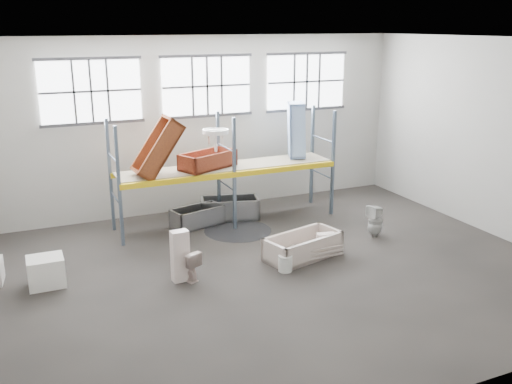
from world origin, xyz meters
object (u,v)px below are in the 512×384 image
blue_tub_upright (296,130)px  rust_tub_flat (208,160)px  cistern_tall (180,256)px  steel_tub_right (230,208)px  bathtub_beige (303,246)px  toilet_beige (186,265)px  steel_tub_left (197,217)px  toilet_white (375,221)px  carton_near (46,272)px  bucket (285,263)px

blue_tub_upright → rust_tub_flat: bearing=-176.0°
cistern_tall → steel_tub_right: bearing=49.9°
bathtub_beige → blue_tub_upright: size_ratio=1.19×
bathtub_beige → toilet_beige: bearing=166.9°
bathtub_beige → steel_tub_left: size_ratio=1.32×
cistern_tall → blue_tub_upright: (4.48, 3.30, 1.83)m
toilet_white → carton_near: size_ratio=1.16×
steel_tub_right → rust_tub_flat: (-0.72, -0.29, 1.53)m
toilet_beige → carton_near: (-2.77, 0.90, -0.02)m
blue_tub_upright → bucket: (-2.21, -3.77, -2.21)m
bucket → steel_tub_left: bearing=103.2°
cistern_tall → toilet_white: (5.36, 0.53, -0.14)m
steel_tub_left → carton_near: (-4.06, -2.25, 0.06)m
bathtub_beige → toilet_white: toilet_white is taller
steel_tub_right → bucket: size_ratio=4.35×
steel_tub_left → bucket: steel_tub_left is taller
steel_tub_left → steel_tub_right: size_ratio=0.88×
blue_tub_upright → bathtub_beige: bearing=-114.6°
toilet_beige → toilet_white: toilet_white is taller
toilet_beige → toilet_white: bearing=161.0°
toilet_beige → steel_tub_left: 3.41m
steel_tub_right → blue_tub_upright: blue_tub_upright is taller
rust_tub_flat → bucket: bearing=-81.6°
rust_tub_flat → cistern_tall: bearing=-119.2°
toilet_white → steel_tub_left: 4.75m
blue_tub_upright → bucket: size_ratio=4.22×
toilet_beige → bucket: bearing=142.7°
toilet_beige → bucket: toilet_beige is taller
cistern_tall → carton_near: (-2.65, 0.91, -0.25)m
toilet_white → cistern_tall: bearing=-95.6°
cistern_tall → toilet_white: cistern_tall is taller
bathtub_beige → bucket: bathtub_beige is taller
bathtub_beige → rust_tub_flat: (-1.27, 3.03, 1.55)m
steel_tub_right → bucket: (-0.19, -3.87, -0.11)m
bathtub_beige → blue_tub_upright: bearing=50.9°
bucket → carton_near: size_ratio=0.50×
blue_tub_upright → steel_tub_right: bearing=177.3°
carton_near → blue_tub_upright: bearing=18.5°
steel_tub_left → blue_tub_upright: blue_tub_upright is taller
steel_tub_left → carton_near: 4.64m
rust_tub_flat → carton_near: size_ratio=2.10×
rust_tub_flat → carton_near: 5.13m
bathtub_beige → toilet_beige: 2.88m
steel_tub_right → toilet_beige: bearing=-124.5°
steel_tub_left → steel_tub_right: bearing=12.7°
carton_near → bathtub_beige: bearing=-8.4°
cistern_tall → bathtub_beige: bearing=-2.8°
rust_tub_flat → blue_tub_upright: 2.81m
toilet_white → rust_tub_flat: (-3.62, 2.58, 1.40)m
toilet_beige → bucket: 2.20m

